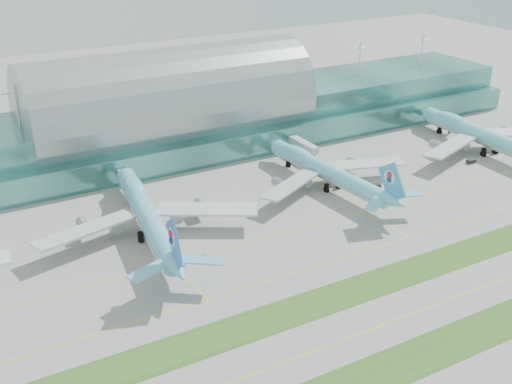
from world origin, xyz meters
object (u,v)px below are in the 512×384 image
airliner_b (146,214)px  airliner_c (326,170)px  airliner_d (483,135)px  terminal (170,118)px

airliner_b → airliner_c: bearing=10.1°
airliner_d → airliner_b: bearing=-177.4°
terminal → airliner_d: 132.57m
terminal → airliner_d: bearing=-30.4°
terminal → airliner_d: terminal is taller
airliner_c → airliner_d: (79.19, -2.43, 0.73)m
airliner_c → airliner_d: airliner_d is taller
terminal → airliner_b: bearing=-118.4°
terminal → airliner_b: terminal is taller
airliner_b → airliner_d: size_ratio=0.97×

